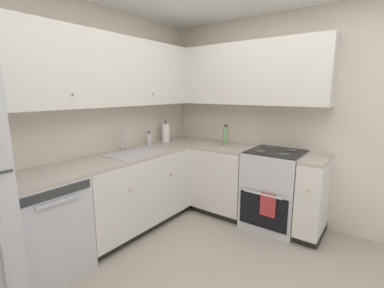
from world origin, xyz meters
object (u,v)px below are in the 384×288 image
soap_bottle (149,139)px  paper_towel_roll (166,133)px  dishwasher (45,227)px  oven_range (274,188)px  oil_bottle (225,136)px

soap_bottle → paper_towel_roll: 0.31m
dishwasher → paper_towel_roll: 1.89m
oven_range → soap_bottle: bearing=111.2°
soap_bottle → oil_bottle: (0.56, -0.83, 0.05)m
dishwasher → soap_bottle: soap_bottle is taller
soap_bottle → oil_bottle: 1.00m
dishwasher → paper_towel_roll: paper_towel_roll is taller
oil_bottle → paper_towel_roll: bearing=107.4°
oil_bottle → soap_bottle: bearing=124.1°
paper_towel_roll → oil_bottle: size_ratio=1.15×
paper_towel_roll → oil_bottle: (0.25, -0.81, 0.00)m
oven_range → dishwasher: bearing=147.4°
soap_bottle → oven_range: bearing=-68.8°
dishwasher → oil_bottle: 2.22m
oven_range → oil_bottle: bearing=91.6°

